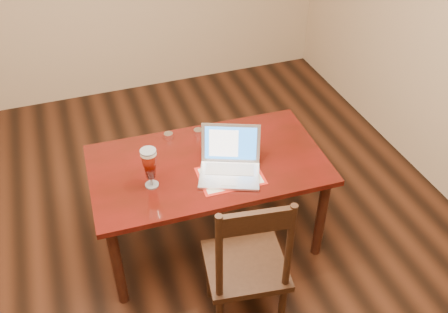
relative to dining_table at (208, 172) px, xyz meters
name	(u,v)px	position (x,y,z in m)	size (l,w,h in m)	color
ground	(167,278)	(-0.37, -0.24, -0.62)	(5.00, 5.00, 0.00)	black
room_shell	(138,25)	(-0.37, -0.24, 1.14)	(4.51, 5.01, 2.71)	tan
dining_table	(208,172)	(0.00, 0.00, 0.00)	(1.51, 0.88, 0.96)	#4F0C0A
dining_chair	(247,266)	(0.00, -0.69, -0.13)	(0.50, 0.48, 1.05)	black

